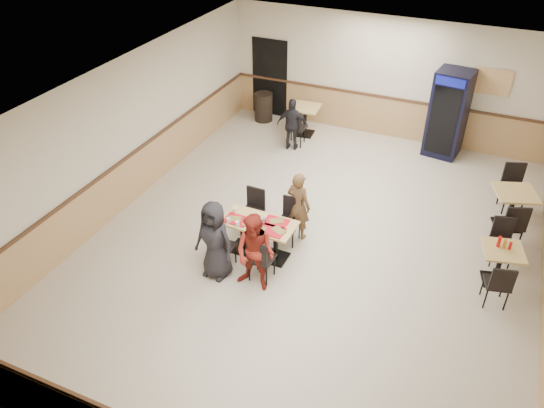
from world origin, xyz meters
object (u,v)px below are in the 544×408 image
at_px(lone_diner, 292,125).
at_px(side_table_near, 500,260).
at_px(back_table, 305,116).
at_px(side_table_far, 512,204).
at_px(diner_man_opposite, 298,205).
at_px(diner_woman_left, 215,240).
at_px(trash_bin, 263,107).
at_px(main_table, 259,233).
at_px(diner_woman_right, 255,253).
at_px(pepsi_cooler, 448,114).

xyz_separation_m(lone_diner, side_table_near, (5.00, -3.07, -0.19)).
bearing_deg(back_table, side_table_far, -23.03).
distance_m(diner_man_opposite, lone_diner, 3.51).
height_order(diner_woman_left, trash_bin, diner_woman_left).
height_order(main_table, trash_bin, trash_bin).
relative_size(side_table_far, back_table, 1.22).
distance_m(diner_woman_left, diner_man_opposite, 1.83).
bearing_deg(diner_man_opposite, main_table, 74.02).
height_order(diner_woman_left, side_table_near, diner_woman_left).
height_order(lone_diner, side_table_far, lone_diner).
height_order(diner_woman_right, pepsi_cooler, pepsi_cooler).
xyz_separation_m(diner_woman_right, diner_man_opposite, (0.13, 1.61, -0.03)).
relative_size(diner_woman_right, trash_bin, 1.89).
distance_m(diner_woman_right, lone_diner, 5.00).
distance_m(lone_diner, pepsi_cooler, 3.65).
relative_size(main_table, trash_bin, 1.75).
height_order(diner_woman_left, diner_woman_right, diner_woman_left).
distance_m(side_table_far, pepsi_cooler, 3.09).
distance_m(diner_woman_right, diner_man_opposite, 1.62).
bearing_deg(side_table_near, diner_woman_right, -154.62).
bearing_deg(pepsi_cooler, back_table, -165.04).
height_order(side_table_far, pepsi_cooler, pepsi_cooler).
relative_size(diner_woman_left, diner_man_opposite, 1.07).
distance_m(diner_man_opposite, side_table_near, 3.60).
bearing_deg(side_table_far, diner_woman_left, -142.26).
bearing_deg(pepsi_cooler, trash_bin, -171.09).
relative_size(main_table, lone_diner, 1.04).
distance_m(diner_woman_left, side_table_far, 5.77).
relative_size(back_table, pepsi_cooler, 0.37).
height_order(main_table, pepsi_cooler, pepsi_cooler).
distance_m(diner_man_opposite, back_table, 4.33).
height_order(back_table, pepsi_cooler, pepsi_cooler).
height_order(diner_woman_left, diner_man_opposite, diner_woman_left).
distance_m(main_table, lone_diner, 4.14).
xyz_separation_m(side_table_near, back_table, (-5.00, 3.94, 0.05)).
height_order(pepsi_cooler, trash_bin, pepsi_cooler).
height_order(main_table, side_table_far, side_table_far).
bearing_deg(diner_man_opposite, side_table_far, -139.20).
xyz_separation_m(diner_woman_left, pepsi_cooler, (2.89, 6.08, 0.30)).
bearing_deg(trash_bin, side_table_near, -34.17).
bearing_deg(lone_diner, diner_woman_right, 94.59).
bearing_deg(side_table_near, trash_bin, 145.83).
xyz_separation_m(main_table, back_table, (-0.96, 4.89, 0.03)).
bearing_deg(lone_diner, side_table_near, 138.20).
height_order(diner_man_opposite, pepsi_cooler, pepsi_cooler).
relative_size(lone_diner, back_table, 1.68).
bearing_deg(side_table_far, diner_woman_right, -136.98).
bearing_deg(lone_diner, main_table, 93.23).
xyz_separation_m(diner_woman_right, back_table, (-1.28, 5.70, -0.21)).
distance_m(diner_woman_right, back_table, 5.85).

